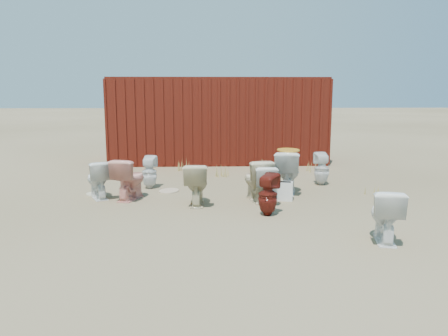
{
  "coord_description": "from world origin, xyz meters",
  "views": [
    {
      "loc": [
        -0.31,
        -7.7,
        1.99
      ],
      "look_at": [
        0.0,
        0.6,
        0.55
      ],
      "focal_mm": 35.0,
      "sensor_mm": 36.0,
      "label": 1
    }
  ],
  "objects_px": {
    "toilet_front_c": "(265,184)",
    "toilet_front_a": "(98,179)",
    "toilet_front_pink": "(130,179)",
    "toilet_back_yellowlid": "(288,172)",
    "toilet_front_maroon": "(268,195)",
    "toilet_back_beige_right": "(257,180)",
    "toilet_back_e": "(322,169)",
    "toilet_back_beige_left": "(196,184)",
    "shipping_container": "(218,120)",
    "toilet_front_e": "(385,215)",
    "loose_tank": "(279,191)",
    "toilet_back_a": "(149,172)"
  },
  "relations": [
    {
      "from": "toilet_back_beige_left",
      "to": "toilet_front_maroon",
      "type": "bearing_deg",
      "value": 149.93
    },
    {
      "from": "shipping_container",
      "to": "toilet_back_beige_right",
      "type": "xyz_separation_m",
      "value": [
        0.59,
        -5.0,
        -0.81
      ]
    },
    {
      "from": "shipping_container",
      "to": "toilet_back_a",
      "type": "relative_size",
      "value": 8.74
    },
    {
      "from": "toilet_front_c",
      "to": "toilet_back_yellowlid",
      "type": "bearing_deg",
      "value": -124.53
    },
    {
      "from": "toilet_front_c",
      "to": "toilet_back_beige_left",
      "type": "xyz_separation_m",
      "value": [
        -1.24,
        -0.05,
        0.03
      ]
    },
    {
      "from": "toilet_front_e",
      "to": "toilet_back_a",
      "type": "xyz_separation_m",
      "value": [
        -3.61,
        3.45,
        -0.02
      ]
    },
    {
      "from": "toilet_front_a",
      "to": "toilet_back_beige_left",
      "type": "height_order",
      "value": "toilet_back_beige_left"
    },
    {
      "from": "toilet_front_c",
      "to": "toilet_front_a",
      "type": "bearing_deg",
      "value": -8.73
    },
    {
      "from": "toilet_back_a",
      "to": "toilet_back_beige_left",
      "type": "xyz_separation_m",
      "value": [
        1.02,
        -1.4,
        0.04
      ]
    },
    {
      "from": "toilet_front_maroon",
      "to": "toilet_front_a",
      "type": "bearing_deg",
      "value": 14.04
    },
    {
      "from": "toilet_front_c",
      "to": "toilet_back_a",
      "type": "height_order",
      "value": "toilet_front_c"
    },
    {
      "from": "shipping_container",
      "to": "toilet_front_c",
      "type": "distance_m",
      "value": 5.33
    },
    {
      "from": "loose_tank",
      "to": "toilet_back_yellowlid",
      "type": "bearing_deg",
      "value": 77.05
    },
    {
      "from": "toilet_front_maroon",
      "to": "toilet_back_e",
      "type": "distance_m",
      "value": 2.78
    },
    {
      "from": "toilet_back_beige_right",
      "to": "toilet_back_e",
      "type": "relative_size",
      "value": 1.1
    },
    {
      "from": "toilet_front_pink",
      "to": "toilet_front_a",
      "type": "bearing_deg",
      "value": 8.6
    },
    {
      "from": "toilet_front_c",
      "to": "toilet_back_beige_right",
      "type": "relative_size",
      "value": 0.9
    },
    {
      "from": "toilet_front_a",
      "to": "toilet_back_beige_right",
      "type": "bearing_deg",
      "value": 147.2
    },
    {
      "from": "toilet_front_c",
      "to": "toilet_back_e",
      "type": "xyz_separation_m",
      "value": [
        1.44,
        1.56,
        0.0
      ]
    },
    {
      "from": "toilet_back_yellowlid",
      "to": "toilet_back_a",
      "type": "bearing_deg",
      "value": 3.54
    },
    {
      "from": "toilet_back_a",
      "to": "toilet_back_beige_right",
      "type": "relative_size",
      "value": 0.88
    },
    {
      "from": "toilet_back_beige_right",
      "to": "loose_tank",
      "type": "distance_m",
      "value": 0.48
    },
    {
      "from": "toilet_front_maroon",
      "to": "toilet_back_e",
      "type": "height_order",
      "value": "toilet_back_e"
    },
    {
      "from": "toilet_front_e",
      "to": "loose_tank",
      "type": "bearing_deg",
      "value": -53.29
    },
    {
      "from": "toilet_front_a",
      "to": "toilet_back_beige_left",
      "type": "xyz_separation_m",
      "value": [
        1.89,
        -0.58,
        0.02
      ]
    },
    {
      "from": "toilet_front_c",
      "to": "toilet_back_a",
      "type": "relative_size",
      "value": 1.02
    },
    {
      "from": "toilet_back_beige_right",
      "to": "toilet_front_a",
      "type": "bearing_deg",
      "value": -18.08
    },
    {
      "from": "shipping_container",
      "to": "toilet_back_beige_right",
      "type": "relative_size",
      "value": 7.66
    },
    {
      "from": "shipping_container",
      "to": "toilet_back_e",
      "type": "xyz_separation_m",
      "value": [
        2.16,
        -3.66,
        -0.84
      ]
    },
    {
      "from": "toilet_back_beige_right",
      "to": "toilet_back_yellowlid",
      "type": "distance_m",
      "value": 0.9
    },
    {
      "from": "loose_tank",
      "to": "toilet_front_e",
      "type": "bearing_deg",
      "value": -54.09
    },
    {
      "from": "toilet_back_beige_left",
      "to": "toilet_back_e",
      "type": "distance_m",
      "value": 3.13
    },
    {
      "from": "toilet_front_a",
      "to": "toilet_back_e",
      "type": "bearing_deg",
      "value": 165.85
    },
    {
      "from": "loose_tank",
      "to": "toilet_back_beige_right",
      "type": "bearing_deg",
      "value": -165.64
    },
    {
      "from": "toilet_front_a",
      "to": "toilet_front_e",
      "type": "xyz_separation_m",
      "value": [
        4.48,
        -2.63,
        0.0
      ]
    },
    {
      "from": "toilet_front_a",
      "to": "shipping_container",
      "type": "bearing_deg",
      "value": -144.03
    },
    {
      "from": "toilet_back_beige_left",
      "to": "toilet_back_yellowlid",
      "type": "distance_m",
      "value": 1.99
    },
    {
      "from": "toilet_front_a",
      "to": "toilet_back_a",
      "type": "height_order",
      "value": "toilet_front_a"
    },
    {
      "from": "toilet_back_beige_left",
      "to": "toilet_front_c",
      "type": "bearing_deg",
      "value": -175.73
    },
    {
      "from": "toilet_front_e",
      "to": "loose_tank",
      "type": "xyz_separation_m",
      "value": [
        -1.05,
        2.34,
        -0.19
      ]
    },
    {
      "from": "toilet_back_e",
      "to": "toilet_back_yellowlid",
      "type": "bearing_deg",
      "value": 36.23
    },
    {
      "from": "toilet_front_pink",
      "to": "toilet_back_yellowlid",
      "type": "bearing_deg",
      "value": -154.09
    },
    {
      "from": "toilet_back_beige_right",
      "to": "toilet_back_e",
      "type": "distance_m",
      "value": 2.07
    },
    {
      "from": "toilet_back_e",
      "to": "loose_tank",
      "type": "height_order",
      "value": "toilet_back_e"
    },
    {
      "from": "toilet_front_a",
      "to": "toilet_back_a",
      "type": "xyz_separation_m",
      "value": [
        0.87,
        0.82,
        -0.02
      ]
    },
    {
      "from": "toilet_back_beige_right",
      "to": "shipping_container",
      "type": "bearing_deg",
      "value": -95.43
    },
    {
      "from": "shipping_container",
      "to": "toilet_front_a",
      "type": "relative_size",
      "value": 8.3
    },
    {
      "from": "shipping_container",
      "to": "toilet_front_e",
      "type": "distance_m",
      "value": 7.65
    },
    {
      "from": "toilet_front_a",
      "to": "toilet_back_beige_left",
      "type": "distance_m",
      "value": 1.97
    },
    {
      "from": "toilet_front_a",
      "to": "toilet_front_c",
      "type": "height_order",
      "value": "toilet_front_a"
    }
  ]
}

